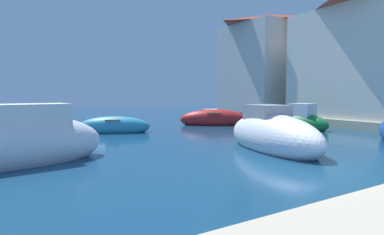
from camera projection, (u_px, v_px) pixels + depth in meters
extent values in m
plane|color=navy|center=(334.00, 175.00, 7.90)|extent=(80.00, 80.00, 0.00)
cube|color=beige|center=(377.00, 122.00, 19.67)|extent=(6.00, 32.00, 0.50)
ellipsoid|color=white|center=(8.00, 147.00, 8.96)|extent=(5.65, 2.79, 1.89)
cube|color=white|center=(24.00, 115.00, 9.16)|extent=(2.58, 1.55, 0.67)
ellipsoid|color=teal|center=(114.00, 127.00, 16.47)|extent=(3.95, 2.69, 1.12)
cube|color=brown|center=(114.00, 120.00, 16.44)|extent=(1.10, 1.22, 0.08)
ellipsoid|color=white|center=(272.00, 137.00, 11.48)|extent=(2.99, 5.49, 1.71)
cube|color=gray|center=(267.00, 113.00, 11.81)|extent=(1.50, 1.87, 0.65)
ellipsoid|color=#B21E1E|center=(214.00, 119.00, 20.50)|extent=(4.52, 3.64, 1.33)
cube|color=brown|center=(214.00, 113.00, 20.47)|extent=(1.39, 1.48, 0.08)
ellipsoid|color=#197233|center=(297.00, 123.00, 18.26)|extent=(1.68, 4.05, 1.24)
cube|color=white|center=(302.00, 110.00, 17.94)|extent=(1.05, 1.36, 0.79)
ellipsoid|color=#3F3F47|center=(3.00, 126.00, 17.52)|extent=(3.20, 2.76, 0.91)
cube|color=silver|center=(371.00, 64.00, 19.81)|extent=(5.52, 9.00, 6.96)
pyramid|color=#9E422D|center=(374.00, 0.00, 19.51)|extent=(5.85, 9.54, 0.99)
cube|color=beige|center=(268.00, 70.00, 27.64)|extent=(6.63, 6.10, 7.42)
pyramid|color=brown|center=(269.00, 21.00, 27.31)|extent=(7.02, 6.47, 1.10)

